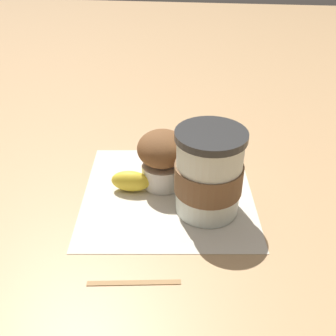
% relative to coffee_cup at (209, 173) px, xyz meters
% --- Properties ---
extents(ground_plane, '(3.00, 3.00, 0.00)m').
position_rel_coffee_cup_xyz_m(ground_plane, '(0.06, -0.03, -0.06)').
color(ground_plane, tan).
extents(paper_napkin, '(0.28, 0.28, 0.00)m').
position_rel_coffee_cup_xyz_m(paper_napkin, '(0.06, -0.03, -0.06)').
color(paper_napkin, beige).
rests_on(paper_napkin, ground_plane).
extents(coffee_cup, '(0.10, 0.10, 0.13)m').
position_rel_coffee_cup_xyz_m(coffee_cup, '(0.00, 0.00, 0.00)').
color(coffee_cup, silver).
rests_on(coffee_cup, paper_napkin).
extents(muffin, '(0.08, 0.08, 0.09)m').
position_rel_coffee_cup_xyz_m(muffin, '(0.07, -0.05, -0.01)').
color(muffin, white).
rests_on(muffin, paper_napkin).
extents(banana, '(0.15, 0.12, 0.03)m').
position_rel_coffee_cup_xyz_m(banana, '(0.07, -0.06, -0.04)').
color(banana, yellow).
rests_on(banana, paper_napkin).
extents(wooden_stirrer, '(0.11, 0.02, 0.00)m').
position_rel_coffee_cup_xyz_m(wooden_stirrer, '(0.08, 0.15, -0.06)').
color(wooden_stirrer, '#9E7547').
rests_on(wooden_stirrer, ground_plane).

